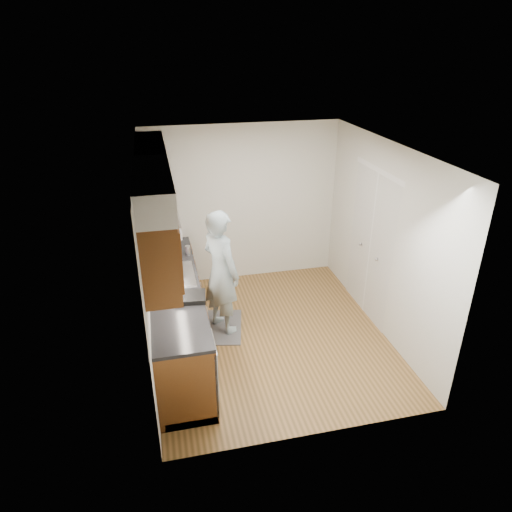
{
  "coord_description": "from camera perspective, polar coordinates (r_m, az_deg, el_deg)",
  "views": [
    {
      "loc": [
        -1.32,
        -4.9,
        3.61
      ],
      "look_at": [
        -0.13,
        0.25,
        1.07
      ],
      "focal_mm": 32.0,
      "sensor_mm": 36.0,
      "label": 1
    }
  ],
  "objects": [
    {
      "name": "floor",
      "position": [
        6.23,
        1.74,
        -9.82
      ],
      "size": [
        3.5,
        3.5,
        0.0
      ],
      "primitive_type": "plane",
      "color": "olive",
      "rests_on": "ground"
    },
    {
      "name": "ceiling",
      "position": [
        5.2,
        2.11,
        13.27
      ],
      "size": [
        3.5,
        3.5,
        0.0
      ],
      "primitive_type": "plane",
      "rotation": [
        3.14,
        0.0,
        0.0
      ],
      "color": "white",
      "rests_on": "wall_left"
    },
    {
      "name": "wall_left",
      "position": [
        5.44,
        -13.56,
        -0.84
      ],
      "size": [
        0.02,
        3.5,
        2.5
      ],
      "primitive_type": "cube",
      "color": "beige",
      "rests_on": "floor"
    },
    {
      "name": "wall_right",
      "position": [
        6.13,
        15.62,
        1.97
      ],
      "size": [
        0.02,
        3.5,
        2.5
      ],
      "primitive_type": "cube",
      "color": "beige",
      "rests_on": "floor"
    },
    {
      "name": "wall_back",
      "position": [
        7.18,
        -1.65,
        6.42
      ],
      "size": [
        3.0,
        0.02,
        2.5
      ],
      "primitive_type": "cube",
      "color": "beige",
      "rests_on": "floor"
    },
    {
      "name": "counter",
      "position": [
        5.81,
        -9.82,
        -7.29
      ],
      "size": [
        0.64,
        2.8,
        1.3
      ],
      "color": "brown",
      "rests_on": "floor"
    },
    {
      "name": "upper_cabinets",
      "position": [
        5.22,
        -12.49,
        6.45
      ],
      "size": [
        0.47,
        2.8,
        1.21
      ],
      "color": "brown",
      "rests_on": "wall_left"
    },
    {
      "name": "closet_door",
      "position": [
        6.45,
        14.09,
        1.18
      ],
      "size": [
        0.02,
        1.22,
        2.05
      ],
      "primitive_type": "cube",
      "color": "silver",
      "rests_on": "wall_right"
    },
    {
      "name": "floor_mat",
      "position": [
        6.38,
        -4.14,
        -8.82
      ],
      "size": [
        0.65,
        0.92,
        0.02
      ],
      "primitive_type": "cube",
      "rotation": [
        0.0,
        0.0,
        -0.2
      ],
      "color": "slate",
      "rests_on": "floor"
    },
    {
      "name": "person",
      "position": [
        5.89,
        -4.43,
        -1.02
      ],
      "size": [
        0.73,
        0.81,
        1.92
      ],
      "primitive_type": "imported",
      "rotation": [
        0.0,
        0.0,
        2.09
      ],
      "color": "#8CA2AA",
      "rests_on": "floor_mat"
    },
    {
      "name": "soap_bottle_a",
      "position": [
        6.24,
        -11.84,
        1.2
      ],
      "size": [
        0.16,
        0.16,
        0.3
      ],
      "primitive_type": "imported",
      "rotation": [
        0.0,
        0.0,
        0.58
      ],
      "color": "silver",
      "rests_on": "counter"
    },
    {
      "name": "soap_bottle_b",
      "position": [
        6.29,
        -11.01,
        1.01
      ],
      "size": [
        0.13,
        0.13,
        0.2
      ],
      "primitive_type": "imported",
      "rotation": [
        0.0,
        0.0,
        -0.79
      ],
      "color": "silver",
      "rests_on": "counter"
    },
    {
      "name": "soda_can",
      "position": [
        6.19,
        -9.62,
        0.28
      ],
      "size": [
        0.07,
        0.07,
        0.11
      ],
      "primitive_type": "cylinder",
      "rotation": [
        0.0,
        0.0,
        0.14
      ],
      "color": "#B81F36",
      "rests_on": "counter"
    },
    {
      "name": "steel_can",
      "position": [
        6.26,
        -8.53,
        0.73
      ],
      "size": [
        0.09,
        0.09,
        0.13
      ],
      "primitive_type": "cylinder",
      "rotation": [
        0.0,
        0.0,
        -0.43
      ],
      "color": "#A5A5AA",
      "rests_on": "counter"
    },
    {
      "name": "dish_rack",
      "position": [
        5.22,
        -8.21,
        -5.12
      ],
      "size": [
        0.37,
        0.32,
        0.05
      ],
      "primitive_type": "cube",
      "rotation": [
        0.0,
        0.0,
        -0.1
      ],
      "color": "black",
      "rests_on": "counter"
    }
  ]
}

